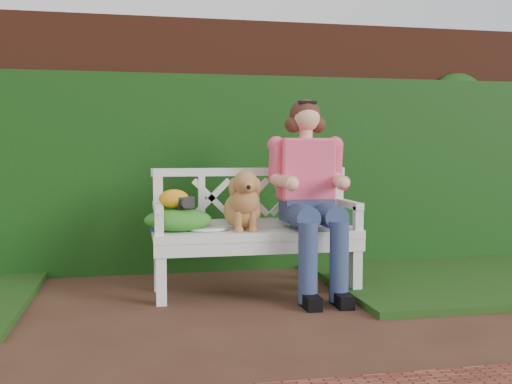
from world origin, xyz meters
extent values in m
plane|color=#3F2419|center=(0.00, 0.00, 0.00)|extent=(60.00, 60.00, 0.00)
cube|color=#5A2818|center=(0.00, 1.90, 1.10)|extent=(10.00, 0.30, 2.20)
cube|color=#1C3F13|center=(0.00, 1.68, 0.85)|extent=(10.00, 0.18, 1.70)
cube|color=black|center=(2.40, 0.90, 0.03)|extent=(2.60, 2.00, 0.05)
cube|color=black|center=(-0.04, 0.74, 0.68)|extent=(0.15, 0.13, 0.08)
ellipsoid|color=orange|center=(-0.11, 0.75, 0.71)|extent=(0.24, 0.20, 0.13)
camera|label=1|loc=(-0.38, -3.52, 1.05)|focal=42.00mm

